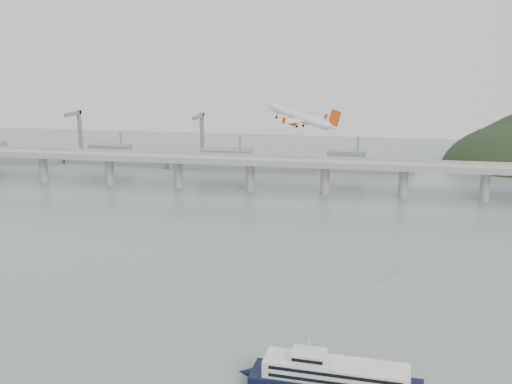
# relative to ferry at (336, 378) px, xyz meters

# --- Properties ---
(ground) EXTENTS (900.00, 900.00, 0.00)m
(ground) POSITION_rel_ferry_xyz_m (-38.29, 30.17, -4.12)
(ground) COLOR slate
(ground) RESTS_ON ground
(bridge) EXTENTS (800.00, 22.00, 23.90)m
(bridge) POSITION_rel_ferry_xyz_m (-39.44, 230.17, 13.53)
(bridge) COLOR gray
(bridge) RESTS_ON ground
(distant_fleet) EXTENTS (453.00, 60.90, 40.00)m
(distant_fleet) POSITION_rel_ferry_xyz_m (-193.65, 295.25, 2.10)
(distant_fleet) COLOR slate
(distant_fleet) RESTS_ON ground
(ferry) EXTENTS (80.61, 17.57, 15.20)m
(ferry) POSITION_rel_ferry_xyz_m (0.00, 0.00, 0.00)
(ferry) COLOR black
(ferry) RESTS_ON ground
(airliner) EXTENTS (37.37, 35.34, 11.99)m
(airliner) POSITION_rel_ferry_xyz_m (-23.51, 124.08, 58.58)
(airliner) COLOR white
(airliner) RESTS_ON ground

